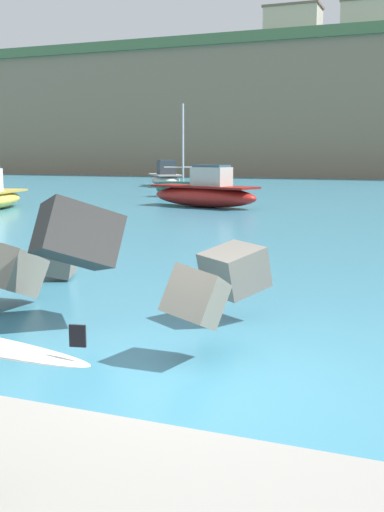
# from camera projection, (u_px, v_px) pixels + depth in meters

# --- Properties ---
(ground_plane) EXTENTS (400.00, 400.00, 0.00)m
(ground_plane) POSITION_uv_depth(u_px,v_px,m) (193.00, 378.00, 7.55)
(ground_plane) COLOR teal
(breakwater_jetty) EXTENTS (25.72, 7.13, 2.23)m
(breakwater_jetty) POSITION_uv_depth(u_px,v_px,m) (57.00, 261.00, 9.74)
(breakwater_jetty) COLOR slate
(breakwater_jetty) RESTS_ON ground
(boat_near_left) EXTENTS (4.30, 3.05, 5.72)m
(boat_near_left) POSITION_uv_depth(u_px,v_px,m) (188.00, 188.00, 39.49)
(boat_near_left) COLOR #1E6656
(boat_near_left) RESTS_ON ground
(boat_mid_centre) EXTENTS (5.15, 6.17, 2.16)m
(boat_mid_centre) POSITION_uv_depth(u_px,v_px,m) (165.00, 178.00, 51.95)
(boat_mid_centre) COLOR beige
(boat_mid_centre) RESTS_ON ground
(boat_mid_right) EXTENTS (6.50, 3.57, 2.13)m
(boat_mid_right) POSITION_uv_depth(u_px,v_px,m) (205.00, 193.00, 31.61)
(boat_mid_right) COLOR maroon
(boat_mid_right) RESTS_ON ground
(headland_bluff) EXTENTS (102.15, 39.29, 16.10)m
(headland_bluff) POSITION_uv_depth(u_px,v_px,m) (376.00, 113.00, 83.89)
(headland_bluff) COLOR #847056
(headland_bluff) RESTS_ON ground
(station_building_west) EXTENTS (7.46, 4.68, 5.86)m
(station_building_west) POSITION_uv_depth(u_px,v_px,m) (293.00, 29.00, 83.40)
(station_building_west) COLOR #B2ADA3
(station_building_west) RESTS_ON headland_bluff
(station_building_central) EXTENTS (5.81, 5.41, 5.91)m
(station_building_central) POSITION_uv_depth(u_px,v_px,m) (364.00, 26.00, 81.15)
(station_building_central) COLOR #B2ADA3
(station_building_central) RESTS_ON headland_bluff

